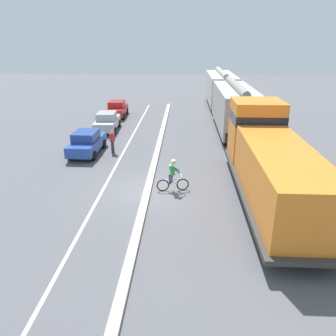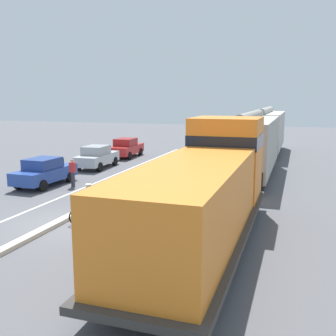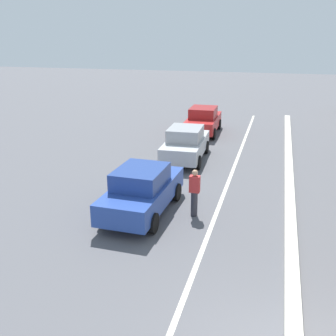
# 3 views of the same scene
# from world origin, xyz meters

# --- Properties ---
(ground_plane) EXTENTS (120.00, 120.00, 0.00)m
(ground_plane) POSITION_xyz_m (0.00, 0.00, 0.00)
(ground_plane) COLOR #56565B
(median_curb) EXTENTS (0.36, 36.00, 0.16)m
(median_curb) POSITION_xyz_m (0.00, 6.00, 0.08)
(median_curb) COLOR beige
(median_curb) RESTS_ON ground
(lane_stripe) EXTENTS (0.14, 36.00, 0.01)m
(lane_stripe) POSITION_xyz_m (-2.40, 6.00, 0.00)
(lane_stripe) COLOR silver
(lane_stripe) RESTS_ON ground
(locomotive) EXTENTS (3.10, 11.61, 4.20)m
(locomotive) POSITION_xyz_m (6.08, -0.07, 1.80)
(locomotive) COLOR orange
(locomotive) RESTS_ON ground
(hopper_car_lead) EXTENTS (2.90, 10.60, 4.18)m
(hopper_car_lead) POSITION_xyz_m (6.08, 12.09, 2.08)
(hopper_car_lead) COLOR #9F9D95
(hopper_car_lead) RESTS_ON ground
(hopper_car_middle) EXTENTS (2.90, 10.60, 4.18)m
(hopper_car_middle) POSITION_xyz_m (6.08, 23.69, 2.08)
(hopper_car_middle) COLOR #B1AFA7
(hopper_car_middle) RESTS_ON ground
(parked_car_blue) EXTENTS (1.91, 4.24, 1.62)m
(parked_car_blue) POSITION_xyz_m (-4.83, 5.82, 0.82)
(parked_car_blue) COLOR #28479E
(parked_car_blue) RESTS_ON ground
(parked_car_silver) EXTENTS (1.98, 4.27, 1.62)m
(parked_car_silver) POSITION_xyz_m (-4.80, 12.00, 0.82)
(parked_car_silver) COLOR #B7BABF
(parked_car_silver) RESTS_ON ground
(parked_car_red) EXTENTS (1.94, 4.25, 1.62)m
(parked_car_red) POSITION_xyz_m (-5.01, 17.54, 0.82)
(parked_car_red) COLOR red
(parked_car_red) RESTS_ON ground
(cyclist) EXTENTS (1.70, 0.52, 1.71)m
(cyclist) POSITION_xyz_m (1.30, 0.10, 0.82)
(cyclist) COLOR black
(cyclist) RESTS_ON ground
(pedestrian_by_cars) EXTENTS (0.34, 0.22, 1.62)m
(pedestrian_by_cars) POSITION_xyz_m (-3.10, 6.04, 0.85)
(pedestrian_by_cars) COLOR #33333D
(pedestrian_by_cars) RESTS_ON ground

